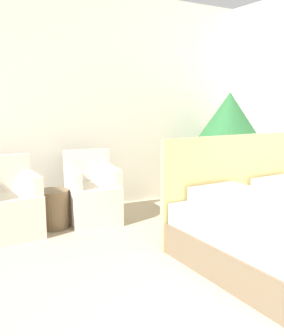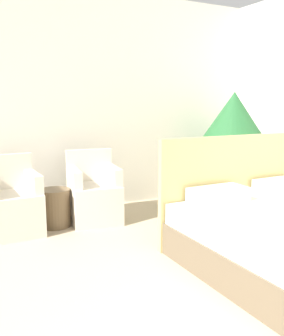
% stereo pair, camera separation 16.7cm
% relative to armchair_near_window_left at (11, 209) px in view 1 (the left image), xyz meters
% --- Properties ---
extents(wall_back, '(10.00, 0.06, 2.90)m').
position_rel_armchair_near_window_left_xyz_m(wall_back, '(1.15, 0.62, 1.15)').
color(wall_back, silver).
rests_on(wall_back, ground_plane).
extents(armchair_near_window_left, '(0.59, 0.62, 0.86)m').
position_rel_armchair_near_window_left_xyz_m(armchair_near_window_left, '(0.00, 0.00, 0.00)').
color(armchair_near_window_left, beige).
rests_on(armchair_near_window_left, ground_plane).
extents(armchair_near_window_right, '(0.65, 0.67, 0.86)m').
position_rel_armchair_near_window_left_xyz_m(armchair_near_window_right, '(0.96, -0.00, 0.00)').
color(armchair_near_window_right, beige).
rests_on(armchair_near_window_right, ground_plane).
extents(potted_palm, '(1.13, 1.13, 1.59)m').
position_rel_armchair_near_window_left_xyz_m(potted_palm, '(2.99, -0.14, 0.83)').
color(potted_palm, brown).
rests_on(potted_palm, ground_plane).
extents(side_table, '(0.36, 0.36, 0.45)m').
position_rel_armchair_near_window_left_xyz_m(side_table, '(0.48, 0.02, -0.08)').
color(side_table, brown).
rests_on(side_table, ground_plane).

